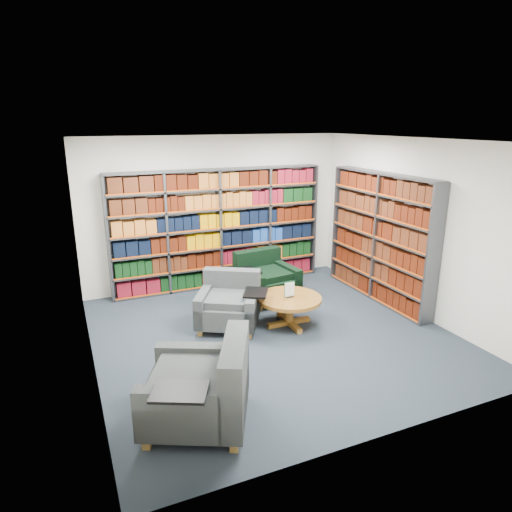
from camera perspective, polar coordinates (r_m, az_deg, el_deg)
name	(u,v)px	position (r m, az deg, el deg)	size (l,w,h in m)	color
room_shell	(273,243)	(6.38, 2.14, 1.59)	(5.02, 5.02, 2.82)	black
bookshelf_back	(219,229)	(8.56, -4.65, 3.38)	(4.00, 0.28, 2.20)	#47494F
bookshelf_right	(380,238)	(8.17, 15.25, 2.20)	(0.28, 2.50, 2.20)	#47494F
chair_teal_left	(230,304)	(7.08, -3.31, -6.05)	(1.21, 1.21, 0.81)	#091D32
chair_green_right	(264,280)	(8.12, 1.05, -2.96)	(1.12, 1.00, 0.82)	black
chair_teal_front	(206,390)	(4.93, -6.27, -16.37)	(1.38, 1.39, 0.94)	#091D32
coffee_table	(289,303)	(7.03, 4.19, -5.84)	(0.99, 0.99, 0.69)	#9B611D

